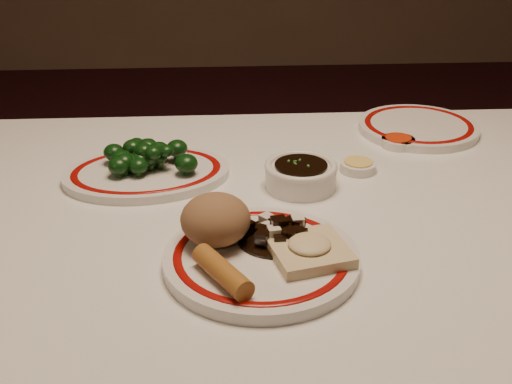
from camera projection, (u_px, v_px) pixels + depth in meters
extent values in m
cube|color=white|center=(296.00, 224.00, 1.00)|extent=(1.20, 0.90, 0.04)
cylinder|color=black|center=(41.00, 288.00, 1.49)|extent=(0.06, 0.06, 0.71)
cylinder|color=black|center=(495.00, 272.00, 1.55)|extent=(0.06, 0.06, 0.71)
cylinder|color=silver|center=(261.00, 260.00, 0.86)|extent=(0.28, 0.28, 0.02)
torus|color=maroon|center=(261.00, 254.00, 0.85)|extent=(0.24, 0.24, 0.00)
ellipsoid|color=#8B6241|center=(216.00, 219.00, 0.87)|extent=(0.10, 0.10, 0.07)
cylinder|color=#A96C29|center=(222.00, 272.00, 0.79)|extent=(0.08, 0.10, 0.03)
cube|color=beige|center=(309.00, 251.00, 0.85)|extent=(0.12, 0.12, 0.02)
ellipsoid|color=beige|center=(310.00, 244.00, 0.84)|extent=(0.06, 0.06, 0.02)
cylinder|color=black|center=(275.00, 238.00, 0.89)|extent=(0.10, 0.10, 0.00)
cube|color=black|center=(283.00, 227.00, 0.90)|extent=(0.02, 0.02, 0.02)
cube|color=black|center=(295.00, 235.00, 0.88)|extent=(0.02, 0.02, 0.02)
cube|color=black|center=(289.00, 226.00, 0.90)|extent=(0.03, 0.03, 0.02)
cube|color=black|center=(262.00, 232.00, 0.88)|extent=(0.02, 0.02, 0.02)
cube|color=black|center=(247.00, 227.00, 0.89)|extent=(0.02, 0.02, 0.02)
cube|color=black|center=(286.00, 235.00, 0.87)|extent=(0.02, 0.02, 0.02)
cube|color=black|center=(279.00, 225.00, 0.88)|extent=(0.02, 0.02, 0.02)
cube|color=black|center=(270.00, 221.00, 0.91)|extent=(0.02, 0.02, 0.01)
cube|color=black|center=(284.00, 231.00, 0.88)|extent=(0.02, 0.02, 0.02)
cube|color=black|center=(297.00, 240.00, 0.86)|extent=(0.02, 0.02, 0.02)
cube|color=black|center=(280.00, 227.00, 0.88)|extent=(0.03, 0.03, 0.02)
cube|color=black|center=(275.00, 231.00, 0.89)|extent=(0.02, 0.02, 0.02)
cube|color=black|center=(297.00, 225.00, 0.89)|extent=(0.03, 0.03, 0.02)
cube|color=black|center=(280.00, 241.00, 0.86)|extent=(0.02, 0.02, 0.02)
cube|color=black|center=(298.00, 236.00, 0.87)|extent=(0.03, 0.03, 0.02)
cube|color=black|center=(290.00, 236.00, 0.86)|extent=(0.02, 0.02, 0.02)
cube|color=black|center=(277.00, 230.00, 0.89)|extent=(0.02, 0.02, 0.02)
cube|color=black|center=(263.00, 237.00, 0.86)|extent=(0.02, 0.02, 0.02)
cube|color=beige|center=(298.00, 221.00, 0.89)|extent=(0.02, 0.02, 0.01)
cube|color=beige|center=(276.00, 234.00, 0.87)|extent=(0.02, 0.02, 0.01)
cube|color=beige|center=(267.00, 228.00, 0.89)|extent=(0.02, 0.02, 0.01)
cube|color=beige|center=(274.00, 231.00, 0.87)|extent=(0.02, 0.02, 0.01)
cube|color=beige|center=(267.00, 219.00, 0.91)|extent=(0.02, 0.02, 0.01)
torus|color=maroon|center=(146.00, 170.00, 1.10)|extent=(0.28, 0.28, 0.00)
cylinder|color=#23471C|center=(187.00, 172.00, 1.08)|extent=(0.01, 0.01, 0.01)
ellipsoid|color=black|center=(186.00, 163.00, 1.07)|extent=(0.04, 0.04, 0.03)
cylinder|color=#23471C|center=(141.00, 168.00, 1.09)|extent=(0.01, 0.01, 0.01)
ellipsoid|color=black|center=(140.00, 159.00, 1.08)|extent=(0.03, 0.03, 0.03)
cylinder|color=#23471C|center=(137.00, 154.00, 1.14)|extent=(0.01, 0.01, 0.02)
ellipsoid|color=black|center=(136.00, 145.00, 1.13)|extent=(0.03, 0.03, 0.03)
cylinder|color=#23471C|center=(160.00, 159.00, 1.13)|extent=(0.01, 0.01, 0.01)
ellipsoid|color=black|center=(159.00, 150.00, 1.12)|extent=(0.04, 0.04, 0.03)
cylinder|color=#23471C|center=(148.00, 167.00, 1.10)|extent=(0.01, 0.01, 0.01)
ellipsoid|color=black|center=(147.00, 157.00, 1.09)|extent=(0.04, 0.04, 0.03)
cylinder|color=#23471C|center=(120.00, 174.00, 1.07)|extent=(0.01, 0.01, 0.01)
ellipsoid|color=black|center=(119.00, 165.00, 1.07)|extent=(0.04, 0.04, 0.03)
cylinder|color=#23471C|center=(178.00, 158.00, 1.13)|extent=(0.01, 0.01, 0.01)
ellipsoid|color=black|center=(177.00, 148.00, 1.12)|extent=(0.04, 0.04, 0.03)
cylinder|color=#23471C|center=(122.00, 168.00, 1.09)|extent=(0.01, 0.01, 0.02)
ellipsoid|color=black|center=(121.00, 158.00, 1.08)|extent=(0.04, 0.04, 0.03)
cylinder|color=#23471C|center=(130.00, 168.00, 1.09)|extent=(0.01, 0.01, 0.01)
ellipsoid|color=black|center=(129.00, 161.00, 1.09)|extent=(0.03, 0.03, 0.02)
cylinder|color=#23471C|center=(143.00, 164.00, 1.10)|extent=(0.01, 0.01, 0.02)
ellipsoid|color=black|center=(142.00, 155.00, 1.09)|extent=(0.03, 0.03, 0.03)
cylinder|color=#23471C|center=(115.00, 161.00, 1.12)|extent=(0.01, 0.01, 0.01)
ellipsoid|color=black|center=(114.00, 152.00, 1.11)|extent=(0.04, 0.04, 0.03)
cylinder|color=#23471C|center=(134.00, 169.00, 1.09)|extent=(0.01, 0.01, 0.01)
ellipsoid|color=black|center=(133.00, 161.00, 1.08)|extent=(0.03, 0.03, 0.02)
cylinder|color=#23471C|center=(133.00, 157.00, 1.13)|extent=(0.01, 0.01, 0.02)
ellipsoid|color=black|center=(132.00, 147.00, 1.12)|extent=(0.03, 0.03, 0.03)
cylinder|color=#23471C|center=(125.00, 171.00, 1.08)|extent=(0.01, 0.01, 0.01)
ellipsoid|color=black|center=(124.00, 162.00, 1.07)|extent=(0.03, 0.03, 0.03)
cylinder|color=#23471C|center=(148.00, 156.00, 1.13)|extent=(0.01, 0.01, 0.01)
ellipsoid|color=black|center=(148.00, 147.00, 1.13)|extent=(0.04, 0.04, 0.03)
cylinder|color=#23471C|center=(142.00, 167.00, 1.09)|extent=(0.01, 0.01, 0.02)
ellipsoid|color=black|center=(141.00, 158.00, 1.09)|extent=(0.03, 0.03, 0.02)
cylinder|color=#23471C|center=(160.00, 165.00, 1.10)|extent=(0.01, 0.01, 0.01)
ellipsoid|color=black|center=(160.00, 157.00, 1.10)|extent=(0.03, 0.03, 0.02)
cylinder|color=#23471C|center=(139.00, 174.00, 1.08)|extent=(0.01, 0.01, 0.01)
ellipsoid|color=black|center=(138.00, 166.00, 1.07)|extent=(0.03, 0.03, 0.03)
cylinder|color=#23471C|center=(152.00, 165.00, 1.11)|extent=(0.01, 0.01, 0.01)
ellipsoid|color=black|center=(152.00, 156.00, 1.10)|extent=(0.04, 0.04, 0.03)
cylinder|color=#23471C|center=(151.00, 167.00, 1.10)|extent=(0.01, 0.01, 0.01)
ellipsoid|color=black|center=(150.00, 159.00, 1.09)|extent=(0.03, 0.03, 0.02)
ellipsoid|color=black|center=(153.00, 152.00, 1.07)|extent=(0.03, 0.03, 0.02)
ellipsoid|color=black|center=(166.00, 151.00, 1.08)|extent=(0.03, 0.03, 0.02)
ellipsoid|color=black|center=(144.00, 151.00, 1.08)|extent=(0.03, 0.03, 0.02)
ellipsoid|color=black|center=(145.00, 150.00, 1.08)|extent=(0.03, 0.03, 0.02)
ellipsoid|color=black|center=(161.00, 152.00, 1.10)|extent=(0.03, 0.03, 0.02)
ellipsoid|color=black|center=(146.00, 153.00, 1.09)|extent=(0.04, 0.04, 0.03)
cylinder|color=silver|center=(301.00, 177.00, 1.07)|extent=(0.12, 0.12, 0.04)
cylinder|color=black|center=(301.00, 165.00, 1.06)|extent=(0.09, 0.09, 0.00)
cylinder|color=silver|center=(398.00, 142.00, 1.23)|extent=(0.06, 0.06, 0.02)
cylinder|color=red|center=(398.00, 138.00, 1.22)|extent=(0.05, 0.05, 0.00)
cylinder|color=silver|center=(358.00, 167.00, 1.13)|extent=(0.06, 0.06, 0.02)
cylinder|color=#E7C95F|center=(358.00, 162.00, 1.12)|extent=(0.05, 0.05, 0.00)
cylinder|color=silver|center=(418.00, 127.00, 1.30)|extent=(0.31, 0.31, 0.02)
torus|color=maroon|center=(419.00, 124.00, 1.30)|extent=(0.27, 0.27, 0.00)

